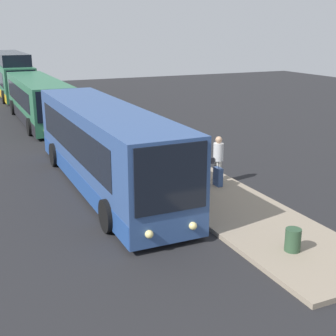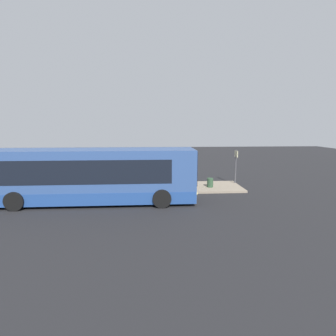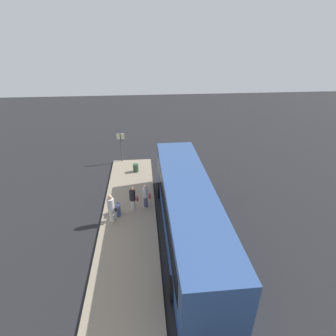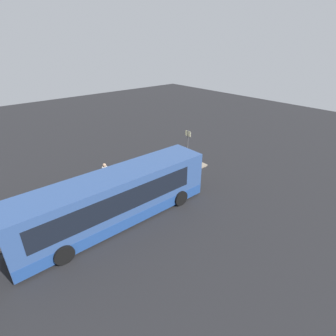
# 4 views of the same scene
# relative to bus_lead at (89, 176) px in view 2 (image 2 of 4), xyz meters

# --- Properties ---
(ground) EXTENTS (80.00, 80.00, 0.00)m
(ground) POSITION_rel_bus_lead_xyz_m (0.20, 0.03, -1.60)
(ground) COLOR #232326
(platform) EXTENTS (20.00, 3.29, 0.15)m
(platform) POSITION_rel_bus_lead_xyz_m (0.20, 3.27, -1.52)
(platform) COLOR gray
(platform) RESTS_ON ground
(bus_lead) EXTENTS (12.41, 2.76, 3.20)m
(bus_lead) POSITION_rel_bus_lead_xyz_m (0.00, 0.00, 0.00)
(bus_lead) COLOR #33518C
(bus_lead) RESTS_ON ground
(passenger_boarding) EXTENTS (0.41, 0.57, 1.66)m
(passenger_boarding) POSITION_rel_bus_lead_xyz_m (2.59, 3.00, -0.56)
(passenger_boarding) COLOR silver
(passenger_boarding) RESTS_ON platform
(passenger_waiting) EXTENTS (0.45, 0.61, 1.81)m
(passenger_waiting) POSITION_rel_bus_lead_xyz_m (1.60, 4.21, -0.47)
(passenger_waiting) COLOR silver
(passenger_waiting) RESTS_ON platform
(passenger_with_bags) EXTENTS (0.36, 0.53, 1.60)m
(passenger_with_bags) POSITION_rel_bus_lead_xyz_m (2.89, 2.20, -0.58)
(passenger_with_bags) COLOR #4C476B
(passenger_with_bags) RESTS_ON platform
(suitcase) EXTENTS (0.43, 0.21, 0.96)m
(suitcase) POSITION_rel_bus_lead_xyz_m (2.18, 3.89, -1.09)
(suitcase) COLOR #334C7F
(suitcase) RESTS_ON platform
(sign_post) EXTENTS (0.10, 0.66, 2.56)m
(sign_post) POSITION_rel_bus_lead_xyz_m (10.13, 4.13, 0.17)
(sign_post) COLOR #4C4C51
(sign_post) RESTS_ON platform
(trash_bin) EXTENTS (0.44, 0.44, 0.65)m
(trash_bin) POSITION_rel_bus_lead_xyz_m (7.89, 2.91, -1.12)
(trash_bin) COLOR #2D4C33
(trash_bin) RESTS_ON platform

